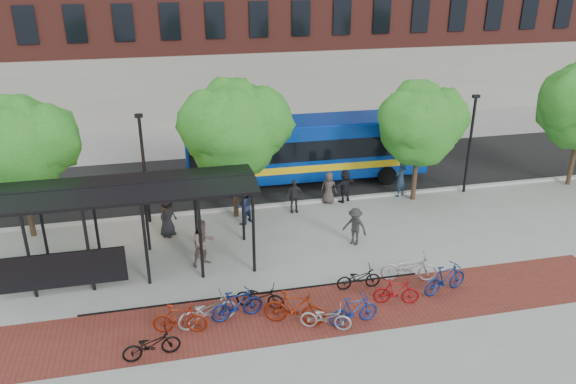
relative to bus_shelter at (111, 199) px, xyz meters
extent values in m
plane|color=#9E9E99|center=(8.13, 0.48, -3.00)|extent=(160.00, 160.00, 0.00)
cube|color=black|center=(8.13, 8.48, -2.99)|extent=(160.00, 8.00, 0.01)
cube|color=#B7B7B2|center=(8.13, 4.48, -2.94)|extent=(160.00, 0.25, 0.12)
cube|color=maroon|center=(6.13, -4.52, -3.00)|extent=(24.00, 3.00, 0.01)
cube|color=black|center=(4.83, -3.62, -3.00)|extent=(12.00, 0.05, 0.95)
cylinder|color=black|center=(-2.87, -1.37, -1.35)|extent=(0.12, 0.12, 3.30)
cylinder|color=black|center=(-2.87, 1.33, -1.35)|extent=(0.12, 0.12, 3.30)
cylinder|color=black|center=(-0.87, -1.37, -1.35)|extent=(0.12, 0.12, 3.30)
cylinder|color=black|center=(-0.87, 1.33, -1.35)|extent=(0.12, 0.12, 3.30)
cylinder|color=black|center=(1.13, -1.37, -1.35)|extent=(0.12, 0.12, 3.30)
cylinder|color=black|center=(1.13, 1.33, -1.35)|extent=(0.12, 0.12, 3.30)
cylinder|color=black|center=(3.13, -1.37, -1.35)|extent=(0.12, 0.12, 3.30)
cylinder|color=black|center=(3.13, 1.33, -1.35)|extent=(0.12, 0.12, 3.30)
cylinder|color=black|center=(5.13, -1.37, -1.35)|extent=(0.12, 0.12, 3.30)
cylinder|color=black|center=(5.13, 1.33, -1.35)|extent=(0.12, 0.12, 3.30)
cube|color=black|center=(-1.87, -1.42, -2.00)|extent=(4.50, 0.08, 1.40)
cube|color=black|center=(0.13, -0.72, 0.45)|extent=(10.60, 1.65, 0.29)
cube|color=black|center=(0.13, 0.68, 0.45)|extent=(10.60, 1.65, 0.29)
cube|color=black|center=(0.13, 1.38, 0.05)|extent=(9.00, 0.10, 0.40)
cube|color=black|center=(1.13, 1.43, -0.60)|extent=(2.40, 0.12, 0.70)
cube|color=#FF7200|center=(1.13, 1.51, -0.60)|extent=(2.20, 0.02, 0.55)
cylinder|color=#382619|center=(-3.87, 3.78, -1.81)|extent=(0.24, 0.24, 2.38)
sphere|color=#237920|center=(-3.87, 3.78, 0.98)|extent=(4.00, 4.00, 4.00)
sphere|color=#237920|center=(-2.87, 3.98, 1.28)|extent=(3.20, 3.20, 3.20)
sphere|color=#237920|center=(-3.77, 4.18, 1.78)|extent=(2.80, 2.80, 2.80)
cylinder|color=#382619|center=(5.13, 3.78, -1.74)|extent=(0.24, 0.24, 2.52)
sphere|color=#237920|center=(5.13, 3.78, 1.20)|extent=(4.20, 4.20, 4.20)
sphere|color=#237920|center=(6.18, 3.98, 1.50)|extent=(3.36, 3.36, 3.36)
sphere|color=#237920|center=(4.29, 3.48, 1.60)|extent=(3.15, 3.15, 3.15)
sphere|color=#237920|center=(5.23, 4.18, 2.00)|extent=(2.94, 2.94, 2.94)
cylinder|color=#382619|center=(14.13, 3.78, -1.86)|extent=(0.24, 0.24, 2.27)
sphere|color=#237920|center=(14.13, 3.78, 0.80)|extent=(3.80, 3.80, 3.80)
sphere|color=#237920|center=(15.08, 3.98, 1.10)|extent=(3.04, 3.04, 3.04)
sphere|color=#237920|center=(13.37, 3.48, 1.20)|extent=(2.85, 2.85, 2.85)
sphere|color=#237920|center=(14.23, 4.18, 1.60)|extent=(2.66, 2.66, 2.66)
cylinder|color=#382619|center=(23.13, 3.78, -1.77)|extent=(0.24, 0.24, 2.45)
sphere|color=#237920|center=(22.25, 3.48, 1.61)|extent=(3.30, 3.30, 3.30)
cylinder|color=black|center=(1.13, 4.08, -0.50)|extent=(0.14, 0.14, 5.00)
cube|color=black|center=(1.13, 4.08, 2.05)|extent=(0.35, 0.20, 0.15)
cylinder|color=black|center=(17.13, 4.08, -0.50)|extent=(0.14, 0.14, 5.00)
cube|color=black|center=(17.13, 4.08, 2.05)|extent=(0.35, 0.20, 0.15)
cube|color=#08329C|center=(9.48, 7.35, -1.05)|extent=(12.83, 2.99, 2.93)
cube|color=black|center=(9.48, 7.35, -0.81)|extent=(12.58, 3.02, 1.07)
cube|color=yellow|center=(9.48, 7.35, -1.77)|extent=(12.70, 3.03, 0.37)
cube|color=#08329C|center=(9.48, 7.35, 0.36)|extent=(12.57, 2.71, 0.19)
cylinder|color=black|center=(5.36, 6.03, -2.49)|extent=(1.03, 0.32, 1.02)
cylinder|color=black|center=(5.41, 8.80, -2.49)|extent=(1.03, 0.32, 1.02)
cylinder|color=black|center=(13.55, 5.90, -2.49)|extent=(1.03, 0.32, 1.02)
cylinder|color=black|center=(13.59, 8.67, -2.49)|extent=(1.03, 0.32, 1.02)
imported|color=black|center=(1.22, -5.69, -2.53)|extent=(1.85, 0.89, 0.93)
imported|color=maroon|center=(2.12, -4.64, -2.46)|extent=(1.85, 0.84, 1.07)
imported|color=gray|center=(3.04, -4.40, -2.46)|extent=(2.18, 1.23, 1.08)
imported|color=navy|center=(4.05, -4.29, -2.45)|extent=(1.89, 0.85, 1.10)
imported|color=black|center=(4.91, -3.82, -2.55)|extent=(1.82, 1.24, 0.91)
imported|color=maroon|center=(5.87, -5.01, -2.37)|extent=(2.15, 1.35, 1.25)
imported|color=#9F9FA1|center=(6.82, -5.50, -2.55)|extent=(1.81, 1.18, 0.90)
imported|color=navy|center=(7.80, -5.45, -2.47)|extent=(1.81, 0.71, 1.06)
imported|color=black|center=(8.68, -3.42, -2.56)|extent=(1.68, 0.63, 0.87)
imported|color=#9E0E12|center=(9.66, -4.65, -2.51)|extent=(1.69, 0.86, 0.98)
imported|color=#A8A8AB|center=(10.71, -3.33, -2.44)|extent=(2.24, 1.24, 1.12)
imported|color=navy|center=(11.67, -4.37, -2.43)|extent=(1.98, 1.01, 1.14)
imported|color=black|center=(1.95, 2.49, -2.03)|extent=(1.06, 1.12, 1.93)
imported|color=#1A213D|center=(5.36, 2.92, -2.10)|extent=(1.11, 1.08, 1.80)
imported|color=#292929|center=(7.90, 3.66, -2.18)|extent=(0.98, 0.46, 1.64)
imported|color=black|center=(10.66, 4.28, -2.16)|extent=(1.61, 1.13, 1.68)
imported|color=#443936|center=(9.83, 4.28, -2.19)|extent=(0.93, 0.80, 1.62)
imported|color=#1B2F41|center=(13.62, 4.28, -2.06)|extent=(0.82, 0.73, 1.88)
imported|color=brown|center=(3.28, -0.43, -2.02)|extent=(1.16, 1.05, 1.95)
imported|color=#282828|center=(9.67, -0.12, -2.16)|extent=(1.21, 1.20, 1.67)
camera|label=1|loc=(2.20, -20.19, 8.46)|focal=35.00mm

